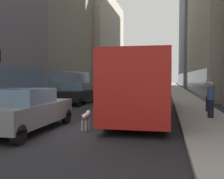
{
  "coord_description": "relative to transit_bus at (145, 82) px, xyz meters",
  "views": [
    {
      "loc": [
        3.92,
        -9.8,
        2.03
      ],
      "look_at": [
        1.12,
        3.7,
        1.4
      ],
      "focal_mm": 42.05,
      "sensor_mm": 36.0,
      "label": 1
    }
  ],
  "objects": [
    {
      "name": "box_truck",
      "position": [
        -4.0,
        35.28,
        -0.11
      ],
      "size": [
        2.3,
        7.5,
        3.05
      ],
      "color": "#19519E",
      "rests_on": "ground"
    },
    {
      "name": "transit_bus",
      "position": [
        0.0,
        0.0,
        0.0
      ],
      "size": [
        2.78,
        11.53,
        3.05
      ],
      "color": "red",
      "rests_on": "ground"
    },
    {
      "name": "sidewalk_left",
      "position": [
        -8.5,
        30.59,
        -1.7
      ],
      "size": [
        2.4,
        110.0,
        0.15
      ],
      "primitive_type": "cube",
      "color": "gray",
      "rests_on": "ground"
    },
    {
      "name": "dalmatian_dog",
      "position": [
        -1.92,
        -4.52,
        -1.26
      ],
      "size": [
        0.22,
        0.96,
        0.72
      ],
      "color": "white",
      "rests_on": "ground"
    },
    {
      "name": "ground_plane",
      "position": [
        -2.8,
        30.59,
        -1.78
      ],
      "size": [
        120.0,
        120.0,
        0.0
      ],
      "primitive_type": "plane",
      "color": "#232326"
    },
    {
      "name": "car_yellow_taxi",
      "position": [
        -5.6,
        20.11,
        -0.96
      ],
      "size": [
        1.74,
        4.09,
        1.62
      ],
      "color": "yellow",
      "rests_on": "ground"
    },
    {
      "name": "car_black_suv",
      "position": [
        -5.6,
        5.04,
        -0.95
      ],
      "size": [
        1.74,
        4.74,
        1.62
      ],
      "color": "black",
      "rests_on": "ground"
    },
    {
      "name": "sidewalk_right",
      "position": [
        2.9,
        30.59,
        -1.7
      ],
      "size": [
        2.4,
        110.0,
        0.15
      ],
      "primitive_type": "cube",
      "color": "#9E9991",
      "rests_on": "ground"
    },
    {
      "name": "pedestrian_in_coat",
      "position": [
        3.18,
        -1.29,
        -0.77
      ],
      "size": [
        0.34,
        0.34,
        1.69
      ],
      "color": "#1E1E2D",
      "rests_on": "sidewalk_right"
    },
    {
      "name": "pedestrian_with_handbag",
      "position": [
        3.43,
        1.06,
        -0.76
      ],
      "size": [
        0.45,
        0.34,
        1.69
      ],
      "color": "#1E1E2D",
      "rests_on": "sidewalk_right"
    },
    {
      "name": "car_grey_wagon",
      "position": [
        -4.0,
        -5.32,
        -0.95
      ],
      "size": [
        1.83,
        4.65,
        1.62
      ],
      "color": "slate",
      "rests_on": "ground"
    },
    {
      "name": "car_white_van",
      "position": [
        0.0,
        30.0,
        -0.95
      ],
      "size": [
        1.8,
        4.42,
        1.62
      ],
      "color": "silver",
      "rests_on": "ground"
    },
    {
      "name": "building_left_mid",
      "position": [
        -14.7,
        16.98,
        9.87
      ],
      "size": [
        8.49,
        18.6,
        23.3
      ],
      "color": "gray",
      "rests_on": "ground"
    },
    {
      "name": "building_right_far",
      "position": [
        9.1,
        42.54,
        10.71
      ],
      "size": [
        10.07,
        20.9,
        24.99
      ],
      "color": "slate",
      "rests_on": "ground"
    },
    {
      "name": "building_left_far",
      "position": [
        -14.7,
        39.34,
        7.43
      ],
      "size": [
        10.42,
        23.7,
        18.42
      ],
      "color": "#B2A893",
      "rests_on": "ground"
    }
  ]
}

